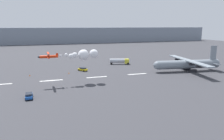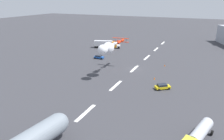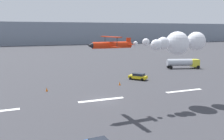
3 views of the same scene
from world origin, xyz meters
The scene contains 14 objects.
ground_plane centered at (0.00, 0.00, 0.00)m, with size 440.00×440.00×0.00m, color #38383D.
runway_stripe_0 centered at (-50.56, 0.00, 0.01)m, with size 8.00×0.90×0.01m, color white.
runway_stripe_1 centered at (-33.71, 0.00, 0.01)m, with size 8.00×0.90×0.01m, color white.
runway_stripe_2 centered at (-16.85, 0.00, 0.01)m, with size 8.00×0.90×0.01m, color white.
runway_stripe_3 centered at (0.00, 0.00, 0.01)m, with size 8.00×0.90×0.01m, color white.
runway_stripe_4 centered at (16.85, 0.00, 0.01)m, with size 8.00×0.90×0.01m, color white.
runway_stripe_5 centered at (33.71, 0.00, 0.01)m, with size 8.00×0.90×0.01m, color white.
stunt_biplane_red centered at (10.77, -5.34, 9.55)m, with size 20.11×6.10×3.69m.
semi_truck_orange centered at (-25.93, -24.01, 2.11)m, with size 6.77×13.32×3.70m.
fuel_tanker_truck centered at (34.58, 23.30, 1.75)m, with size 10.01×5.28×2.90m.
followme_car_yellow centered at (-6.48, -17.93, 0.81)m, with size 2.17×4.16×1.52m.
airport_staff_sedan centered at (13.72, 12.92, 0.81)m, with size 4.01×4.48×1.52m.
traffic_cone_near centered at (-7.68, 9.40, 0.38)m, with size 0.44×0.44×0.75m, color orange.
traffic_cone_far centered at (7.32, 9.10, 0.38)m, with size 0.44×0.44×0.75m, color orange.
Camera 2 is at (68.60, 22.39, 24.23)m, focal length 33.57 mm.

